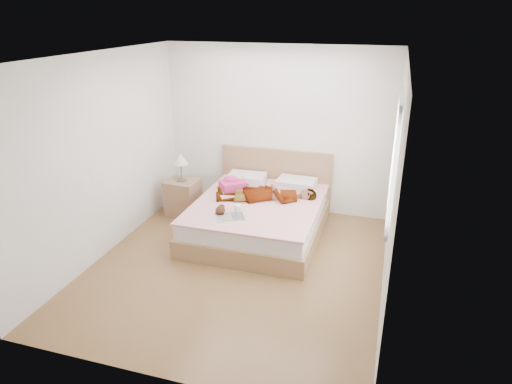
# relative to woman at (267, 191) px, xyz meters

# --- Properties ---
(ground) EXTENTS (4.00, 4.00, 0.00)m
(ground) POSITION_rel_woman_xyz_m (-0.08, -1.13, -0.61)
(ground) COLOR #503019
(ground) RESTS_ON ground
(woman) EXTENTS (1.57, 0.96, 0.20)m
(woman) POSITION_rel_woman_xyz_m (0.00, 0.00, 0.00)
(woman) COLOR white
(woman) RESTS_ON bed
(hair) EXTENTS (0.52, 0.59, 0.08)m
(hair) POSITION_rel_woman_xyz_m (-0.57, 0.45, -0.06)
(hair) COLOR black
(hair) RESTS_ON bed
(phone) EXTENTS (0.07, 0.10, 0.05)m
(phone) POSITION_rel_woman_xyz_m (-0.50, 0.40, 0.08)
(phone) COLOR silver
(phone) RESTS_ON bed
(room_shell) EXTENTS (4.00, 4.00, 4.00)m
(room_shell) POSITION_rel_woman_xyz_m (1.69, -0.83, 0.89)
(room_shell) COLOR white
(room_shell) RESTS_ON ground
(bed) EXTENTS (1.80, 2.08, 1.00)m
(bed) POSITION_rel_woman_xyz_m (-0.08, -0.09, -0.34)
(bed) COLOR brown
(bed) RESTS_ON ground
(towel) EXTENTS (0.47, 0.46, 0.19)m
(towel) POSITION_rel_woman_xyz_m (-0.61, 0.22, -0.02)
(towel) COLOR #D73A90
(towel) RESTS_ON bed
(magazine) EXTENTS (0.45, 0.40, 0.02)m
(magazine) POSITION_rel_woman_xyz_m (-0.27, -0.79, -0.09)
(magazine) COLOR silver
(magazine) RESTS_ON bed
(coffee_mug) EXTENTS (0.14, 0.11, 0.10)m
(coffee_mug) POSITION_rel_woman_xyz_m (-0.24, -0.58, -0.05)
(coffee_mug) COLOR white
(coffee_mug) RESTS_ON bed
(plush_toy) EXTENTS (0.15, 0.21, 0.11)m
(plush_toy) POSITION_rel_woman_xyz_m (-0.45, -0.71, -0.04)
(plush_toy) COLOR black
(plush_toy) RESTS_ON bed
(nightstand) EXTENTS (0.50, 0.45, 1.03)m
(nightstand) POSITION_rel_woman_xyz_m (-1.41, 0.12, -0.27)
(nightstand) COLOR brown
(nightstand) RESTS_ON ground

